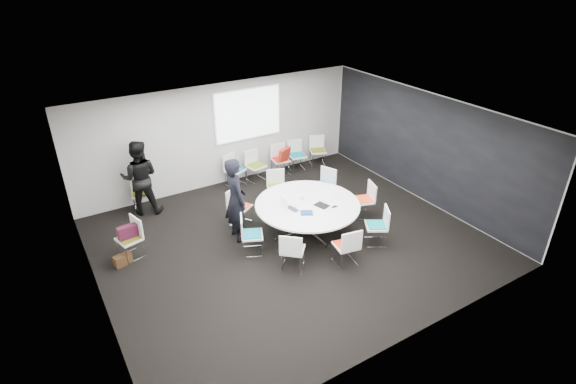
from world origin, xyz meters
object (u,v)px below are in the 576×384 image
chair_ring_f (292,257)px  chair_person_back (142,199)px  laptop (294,208)px  person_back (140,178)px  chair_ring_c (277,194)px  chair_ring_h (376,232)px  chair_back_c (280,165)px  chair_ring_e (252,241)px  chair_spare_left (131,245)px  person_main (236,200)px  chair_back_d (297,161)px  chair_ring_d (240,213)px  chair_back_b (256,171)px  maroon_bag (128,232)px  chair_ring_a (363,206)px  brown_bag (123,260)px  chair_back_a (235,176)px  chair_ring_g (346,253)px  chair_back_e (318,156)px  conference_table (307,210)px  chair_ring_b (324,192)px  cup (302,197)px

chair_ring_f → chair_person_back: 4.47m
laptop → person_back: bearing=33.7°
chair_ring_c → chair_person_back: (-3.02, 1.52, 0.00)m
chair_ring_h → chair_back_c: bearing=30.5°
chair_ring_e → chair_ring_h: (2.50, -1.11, 0.00)m
chair_spare_left → chair_person_back: bearing=-36.3°
person_main → chair_back_d: bearing=-50.2°
chair_ring_e → chair_ring_d: bearing=-169.8°
chair_back_b → maroon_bag: chair_back_b is taller
chair_ring_a → chair_back_b: same height
chair_person_back → maroon_bag: size_ratio=2.20×
chair_ring_d → chair_ring_f: size_ratio=1.00×
chair_ring_f → brown_bag: bearing=-171.1°
chair_ring_e → chair_back_a: (1.09, 3.12, 0.00)m
chair_ring_d → brown_bag: size_ratio=2.44×
chair_ring_g → chair_back_b: same height
chair_back_c → chair_ring_d: bearing=46.7°
chair_ring_g → chair_back_e: 5.04m
conference_table → chair_ring_e: (-1.47, -0.08, -0.28)m
chair_ring_b → cup: (-1.17, -0.74, 0.50)m
chair_ring_e → person_back: (-1.48, 2.95, 0.66)m
chair_back_e → cup: size_ratio=9.78×
chair_person_back → maroon_bag: 2.11m
chair_ring_h → laptop: 1.89m
chair_ring_h → brown_bag: bearing=97.8°
chair_ring_e → person_main: size_ratio=0.45×
chair_ring_g → person_back: person_back is taller
chair_back_d → person_main: (-3.12, -2.40, 0.70)m
chair_ring_f → cup: bearing=92.5°
chair_ring_b → chair_ring_f: 2.97m
chair_spare_left → person_main: 2.39m
chair_ring_c → maroon_bag: (-3.80, -0.41, 0.34)m
chair_ring_e → chair_person_back: same height
chair_ring_f → brown_bag: 3.50m
chair_ring_a → laptop: 1.98m
chair_back_c → chair_person_back: size_ratio=1.00×
chair_back_d → chair_person_back: 4.58m
chair_ring_c → chair_ring_d: bearing=37.9°
chair_ring_a → chair_spare_left: bearing=93.9°
chair_ring_f → chair_back_c: bearing=104.7°
chair_person_back → brown_bag: size_ratio=2.44×
chair_back_e → laptop: 4.11m
chair_person_back → cup: bearing=148.6°
chair_ring_c → chair_back_c: same height
brown_bag → chair_spare_left: bearing=38.5°
conference_table → chair_ring_f: bearing=-135.6°
conference_table → chair_back_c: 3.20m
chair_spare_left → cup: (3.72, -0.87, 0.50)m
chair_back_d → cup: chair_back_d is taller
chair_ring_b → chair_ring_c: 1.22m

